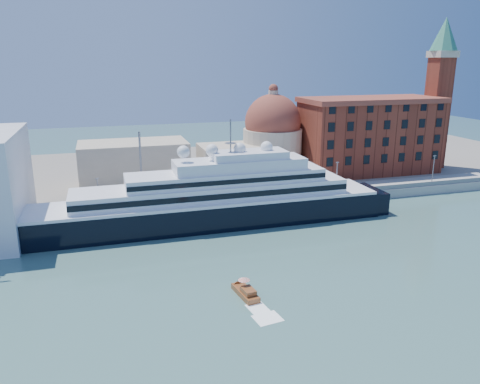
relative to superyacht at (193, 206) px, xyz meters
name	(u,v)px	position (x,y,z in m)	size (l,w,h in m)	color
ground	(269,261)	(9.93, -23.00, -4.81)	(400.00, 400.00, 0.00)	#3A6564
quay	(223,203)	(9.93, 11.00, -3.56)	(180.00, 10.00, 2.50)	gray
land	(192,169)	(9.93, 52.00, -3.81)	(260.00, 72.00, 2.00)	slate
quay_fence	(228,201)	(9.93, 6.50, -1.71)	(180.00, 0.10, 1.20)	slate
superyacht	(193,206)	(0.00, 0.00, 0.00)	(93.27, 12.93, 27.88)	black
water_taxi	(246,292)	(1.71, -34.65, -4.07)	(3.06, 6.71, 3.07)	brown
warehouse	(369,135)	(61.93, 29.00, 8.98)	(43.00, 19.00, 23.25)	maroon
campanile	(439,84)	(85.93, 29.00, 23.95)	(8.40, 8.40, 47.00)	maroon
church	(224,148)	(16.32, 34.72, 6.10)	(66.00, 18.00, 25.50)	beige
lamp_posts	(173,175)	(-2.74, 9.27, 5.03)	(120.80, 2.40, 18.00)	slate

